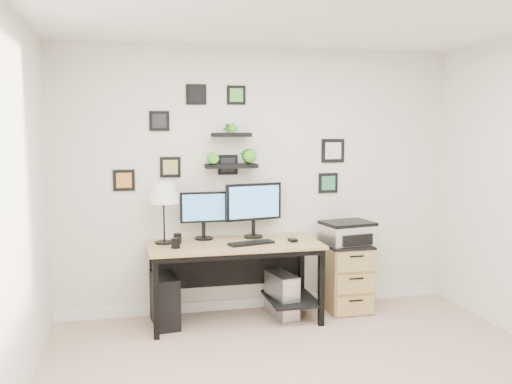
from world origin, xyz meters
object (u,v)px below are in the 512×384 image
object	(u,v)px
mug	(176,243)
pc_tower_black	(165,300)
file_cabinet	(346,277)
printer	(348,233)
monitor_left	(204,212)
desk	(238,255)
monitor_right	(254,206)
pc_tower_grey	(282,295)
table_lamp	(163,194)

from	to	relation	value
mug	pc_tower_black	bearing A→B (deg)	124.82
file_cabinet	printer	size ratio (longest dim) A/B	1.25
monitor_left	pc_tower_black	xyz separation A→B (m)	(-0.40, -0.19, -0.78)
pc_tower_black	printer	bearing A→B (deg)	-4.44
pc_tower_black	printer	xyz separation A→B (m)	(1.82, 0.06, 0.55)
desk	file_cabinet	world-z (taller)	desk
monitor_right	pc_tower_black	distance (m)	1.22
monitor_right	desk	bearing A→B (deg)	-138.18
desk	monitor_right	distance (m)	0.51
pc_tower_grey	printer	size ratio (longest dim) A/B	0.84
monitor_left	monitor_right	world-z (taller)	monitor_right
pc_tower_grey	file_cabinet	size ratio (longest dim) A/B	0.67
mug	monitor_right	bearing A→B (deg)	21.15
file_cabinet	desk	bearing A→B (deg)	-177.01
desk	monitor_right	xyz separation A→B (m)	(0.19, 0.17, 0.44)
mug	file_cabinet	world-z (taller)	mug
monitor_left	file_cabinet	bearing A→B (deg)	-5.77
desk	pc_tower_black	bearing A→B (deg)	179.17
table_lamp	printer	xyz separation A→B (m)	(1.80, -0.03, -0.43)
pc_tower_grey	monitor_left	bearing A→B (deg)	163.94
pc_tower_grey	printer	world-z (taller)	printer
pc_tower_black	monitor_right	bearing A→B (deg)	4.15
monitor_left	mug	distance (m)	0.50
monitor_left	mug	world-z (taller)	monitor_left
monitor_left	file_cabinet	size ratio (longest dim) A/B	0.69
monitor_right	file_cabinet	xyz separation A→B (m)	(0.92, -0.11, -0.73)
table_lamp	pc_tower_black	size ratio (longest dim) A/B	1.23
mug	desk	bearing A→B (deg)	12.43
monitor_left	monitor_right	size ratio (longest dim) A/B	0.81
monitor_left	printer	size ratio (longest dim) A/B	0.86
file_cabinet	printer	xyz separation A→B (m)	(0.01, 0.01, 0.45)
printer	desk	bearing A→B (deg)	-176.44
desk	mug	xyz separation A→B (m)	(-0.59, -0.13, 0.17)
table_lamp	printer	distance (m)	1.85
table_lamp	file_cabinet	bearing A→B (deg)	-1.37
monitor_right	table_lamp	xyz separation A→B (m)	(-0.87, -0.07, 0.14)
monitor_right	printer	size ratio (longest dim) A/B	1.07
desk	printer	size ratio (longest dim) A/B	3.00
monitor_left	table_lamp	world-z (taller)	table_lamp
pc_tower_black	printer	world-z (taller)	printer
table_lamp	pc_tower_grey	size ratio (longest dim) A/B	1.28
pc_tower_grey	mug	bearing A→B (deg)	-173.22
printer	monitor_right	bearing A→B (deg)	173.72
pc_tower_grey	desk	bearing A→B (deg)	178.88
monitor_left	pc_tower_grey	distance (m)	1.10
monitor_left	printer	xyz separation A→B (m)	(1.42, -0.13, -0.24)
monitor_left	printer	bearing A→B (deg)	-5.23
printer	pc_tower_black	bearing A→B (deg)	-178.10
desk	pc_tower_grey	size ratio (longest dim) A/B	3.55
mug	pc_tower_grey	distance (m)	1.18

